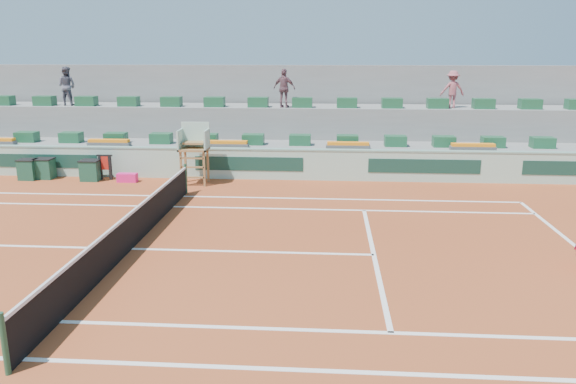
# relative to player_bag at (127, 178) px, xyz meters

# --- Properties ---
(ground) EXTENTS (90.00, 90.00, 0.00)m
(ground) POSITION_rel_player_bag_xyz_m (2.79, -7.57, -0.17)
(ground) COLOR #983F1D
(ground) RESTS_ON ground
(seating_tier_lower) EXTENTS (36.00, 4.00, 1.20)m
(seating_tier_lower) POSITION_rel_player_bag_xyz_m (2.79, 3.13, 0.43)
(seating_tier_lower) COLOR gray
(seating_tier_lower) RESTS_ON ground
(seating_tier_upper) EXTENTS (36.00, 2.40, 2.60)m
(seating_tier_upper) POSITION_rel_player_bag_xyz_m (2.79, 4.73, 1.13)
(seating_tier_upper) COLOR gray
(seating_tier_upper) RESTS_ON ground
(stadium_back_wall) EXTENTS (36.00, 0.40, 4.40)m
(stadium_back_wall) POSITION_rel_player_bag_xyz_m (2.79, 6.33, 2.03)
(stadium_back_wall) COLOR gray
(stadium_back_wall) RESTS_ON ground
(player_bag) EXTENTS (0.78, 0.35, 0.35)m
(player_bag) POSITION_rel_player_bag_xyz_m (0.00, 0.00, 0.00)
(player_bag) COLOR #F11F7C
(player_bag) RESTS_ON ground
(spectator_left) EXTENTS (0.96, 0.80, 1.77)m
(spectator_left) POSITION_rel_player_bag_xyz_m (-4.15, 4.28, 3.31)
(spectator_left) COLOR #52515F
(spectator_left) RESTS_ON seating_tier_upper
(spectator_mid) EXTENTS (1.08, 0.66, 1.71)m
(spectator_mid) POSITION_rel_player_bag_xyz_m (6.00, 3.93, 3.28)
(spectator_mid) COLOR #704B55
(spectator_mid) RESTS_ON seating_tier_upper
(spectator_right) EXTENTS (1.10, 0.69, 1.64)m
(spectator_right) POSITION_rel_player_bag_xyz_m (13.45, 4.34, 3.25)
(spectator_right) COLOR #9F4F58
(spectator_right) RESTS_ON seating_tier_upper
(court_lines) EXTENTS (23.89, 11.09, 0.01)m
(court_lines) POSITION_rel_player_bag_xyz_m (2.79, -7.57, -0.17)
(court_lines) COLOR white
(court_lines) RESTS_ON ground
(tennis_net) EXTENTS (0.10, 11.97, 1.10)m
(tennis_net) POSITION_rel_player_bag_xyz_m (2.79, -7.57, 0.35)
(tennis_net) COLOR black
(tennis_net) RESTS_ON ground
(advertising_hoarding) EXTENTS (36.00, 0.34, 1.26)m
(advertising_hoarding) POSITION_rel_player_bag_xyz_m (2.82, 0.92, 0.46)
(advertising_hoarding) COLOR #9EC7B4
(advertising_hoarding) RESTS_ON ground
(umpire_chair) EXTENTS (1.10, 0.90, 2.40)m
(umpire_chair) POSITION_rel_player_bag_xyz_m (2.79, -0.08, 1.37)
(umpire_chair) COLOR olive
(umpire_chair) RESTS_ON ground
(seat_row_lower) EXTENTS (32.90, 0.60, 0.44)m
(seat_row_lower) POSITION_rel_player_bag_xyz_m (2.79, 2.23, 1.25)
(seat_row_lower) COLOR #1B5331
(seat_row_lower) RESTS_ON seating_tier_lower
(seat_row_upper) EXTENTS (32.90, 0.60, 0.44)m
(seat_row_upper) POSITION_rel_player_bag_xyz_m (2.79, 4.13, 2.65)
(seat_row_upper) COLOR #1B5331
(seat_row_upper) RESTS_ON seating_tier_upper
(flower_planters) EXTENTS (26.80, 0.36, 0.28)m
(flower_planters) POSITION_rel_player_bag_xyz_m (1.29, 1.43, 1.16)
(flower_planters) COLOR #545454
(flower_planters) RESTS_ON seating_tier_lower
(drink_cooler_a) EXTENTS (0.77, 0.66, 0.84)m
(drink_cooler_a) POSITION_rel_player_bag_xyz_m (-1.55, 0.16, 0.25)
(drink_cooler_a) COLOR #174633
(drink_cooler_a) RESTS_ON ground
(drink_cooler_b) EXTENTS (0.74, 0.64, 0.84)m
(drink_cooler_b) POSITION_rel_player_bag_xyz_m (-3.57, 0.35, 0.25)
(drink_cooler_b) COLOR #174633
(drink_cooler_b) RESTS_ON ground
(drink_cooler_c) EXTENTS (0.70, 0.61, 0.84)m
(drink_cooler_c) POSITION_rel_player_bag_xyz_m (-4.15, 0.14, 0.25)
(drink_cooler_c) COLOR #174633
(drink_cooler_c) RESTS_ON ground
(towel_rack) EXTENTS (0.63, 0.11, 1.03)m
(towel_rack) POSITION_rel_player_bag_xyz_m (-1.00, 0.32, 0.43)
(towel_rack) COLOR black
(towel_rack) RESTS_ON ground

